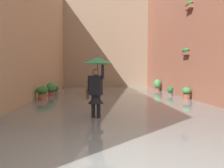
{
  "coord_description": "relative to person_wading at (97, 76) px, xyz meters",
  "views": [
    {
      "loc": [
        0.89,
        2.91,
        1.55
      ],
      "look_at": [
        0.37,
        -4.77,
        1.12
      ],
      "focal_mm": 35.88,
      "sensor_mm": 36.0,
      "label": 1
    }
  ],
  "objects": [
    {
      "name": "potted_plant_near_left",
      "position": [
        -4.45,
        -6.26,
        -1.06
      ],
      "size": [
        0.36,
        0.36,
        0.66
      ],
      "color": "#66605B",
      "rests_on": "ground_plane"
    },
    {
      "name": "potted_plant_far_left",
      "position": [
        -4.6,
        -9.73,
        -0.87
      ],
      "size": [
        0.55,
        0.55,
        0.96
      ],
      "color": "brown",
      "rests_on": "ground_plane"
    },
    {
      "name": "ground_plane",
      "position": [
        -0.9,
        -5.29,
        -1.41
      ],
      "size": [
        60.0,
        60.0,
        0.0
      ],
      "primitive_type": "plane",
      "color": "slate"
    },
    {
      "name": "potted_plant_mid_right",
      "position": [
        2.78,
        -8.05,
        -1.08
      ],
      "size": [
        0.49,
        0.49,
        0.62
      ],
      "color": "#66605B",
      "rests_on": "ground_plane"
    },
    {
      "name": "building_facade_right",
      "position": [
        4.04,
        -5.29,
        2.86
      ],
      "size": [
        2.04,
        22.69,
        8.55
      ],
      "color": "tan",
      "rests_on": "ground_plane"
    },
    {
      "name": "potted_plant_far_right",
      "position": [
        2.8,
        -4.69,
        -0.95
      ],
      "size": [
        0.6,
        0.6,
        0.79
      ],
      "color": "#9E563D",
      "rests_on": "ground_plane"
    },
    {
      "name": "person_wading",
      "position": [
        0.0,
        0.0,
        0.0
      ],
      "size": [
        0.94,
        0.94,
        2.07
      ],
      "color": "#2D2319",
      "rests_on": "ground_plane"
    },
    {
      "name": "building_facade_far",
      "position": [
        -0.9,
        -15.54,
        2.91
      ],
      "size": [
        11.68,
        1.8,
        8.65
      ],
      "primitive_type": "cube",
      "color": "gray",
      "rests_on": "ground_plane"
    },
    {
      "name": "potted_plant_mid_left",
      "position": [
        -4.67,
        -4.35,
        -1.02
      ],
      "size": [
        0.44,
        0.44,
        0.74
      ],
      "color": "brown",
      "rests_on": "ground_plane"
    },
    {
      "name": "potted_plant_near_right",
      "position": [
        2.68,
        -6.39,
        -0.87
      ],
      "size": [
        0.58,
        0.58,
        0.93
      ],
      "color": "brown",
      "rests_on": "ground_plane"
    },
    {
      "name": "flood_water",
      "position": [
        -0.9,
        -5.29,
        -1.36
      ],
      "size": [
        8.88,
        24.69,
        0.1
      ],
      "primitive_type": "cube",
      "color": "slate",
      "rests_on": "ground_plane"
    }
  ]
}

